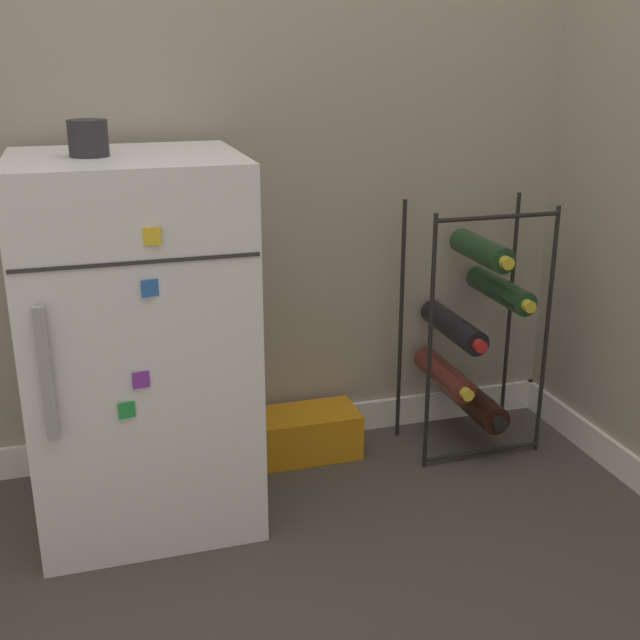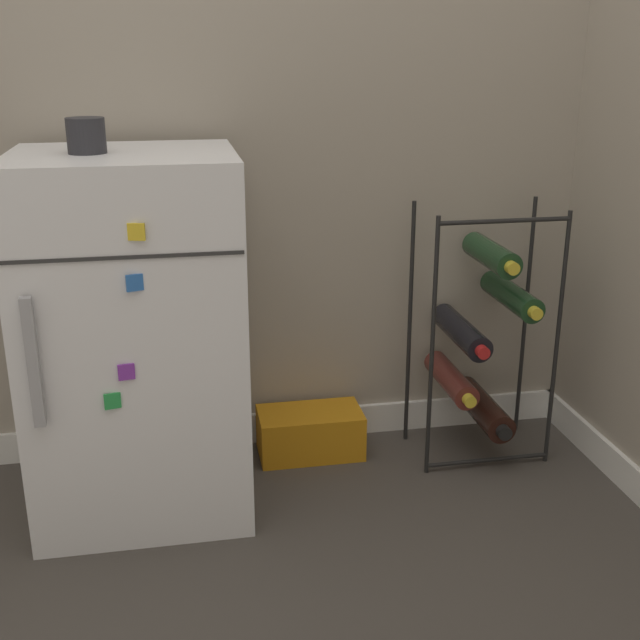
% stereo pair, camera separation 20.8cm
% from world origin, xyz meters
% --- Properties ---
extents(ground_plane, '(14.00, 14.00, 0.00)m').
position_xyz_m(ground_plane, '(0.00, 0.00, 0.00)').
color(ground_plane, '#423D38').
extents(mini_fridge, '(0.51, 0.48, 0.89)m').
position_xyz_m(mini_fridge, '(-0.40, 0.44, 0.45)').
color(mini_fridge, white).
rests_on(mini_fridge, ground_plane).
extents(wine_rack, '(0.37, 0.32, 0.72)m').
position_xyz_m(wine_rack, '(0.53, 0.53, 0.34)').
color(wine_rack, black).
rests_on(wine_rack, ground_plane).
extents(soda_box, '(0.30, 0.16, 0.13)m').
position_xyz_m(soda_box, '(0.06, 0.60, 0.07)').
color(soda_box, orange).
rests_on(soda_box, ground_plane).
extents(fridge_top_cup, '(0.09, 0.09, 0.08)m').
position_xyz_m(fridge_top_cup, '(-0.47, 0.43, 0.93)').
color(fridge_top_cup, '#28282D').
rests_on(fridge_top_cup, mini_fridge).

